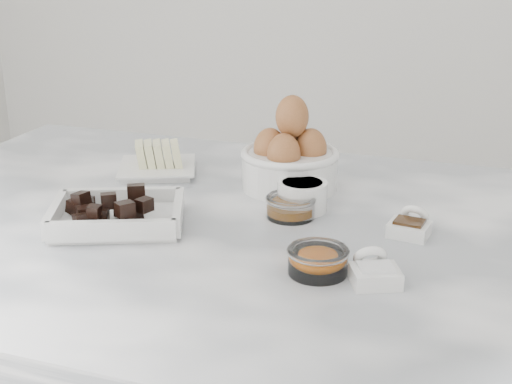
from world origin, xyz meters
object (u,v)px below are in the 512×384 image
sugar_ramekin (302,195)px  egg_bowl (290,159)px  honey_bowl (291,206)px  vanilla_spoon (410,225)px  salt_spoon (374,271)px  chocolate_dish (117,212)px  zest_bowl (318,260)px  butter_plate (156,161)px

sugar_ramekin → egg_bowl: 0.11m
sugar_ramekin → honey_bowl: bearing=-103.9°
sugar_ramekin → vanilla_spoon: sugar_ramekin is taller
sugar_ramekin → salt_spoon: bearing=-53.8°
honey_bowl → egg_bowl: bearing=107.5°
chocolate_dish → zest_bowl: size_ratio=2.91×
honey_bowl → zest_bowl: 0.19m
vanilla_spoon → sugar_ramekin: bearing=166.6°
zest_bowl → egg_bowl: bearing=113.1°
sugar_ramekin → zest_bowl: sugar_ramekin is taller
sugar_ramekin → vanilla_spoon: size_ratio=1.07×
chocolate_dish → honey_bowl: size_ratio=2.99×
chocolate_dish → butter_plate: (-0.06, 0.24, -0.00)m
chocolate_dish → salt_spoon: chocolate_dish is taller
zest_bowl → salt_spoon: size_ratio=0.94×
zest_bowl → salt_spoon: salt_spoon is taller
egg_bowl → vanilla_spoon: egg_bowl is taller
sugar_ramekin → salt_spoon: 0.25m
egg_bowl → zest_bowl: egg_bowl is taller
honey_bowl → vanilla_spoon: size_ratio=1.07×
sugar_ramekin → salt_spoon: size_ratio=0.91×
honey_bowl → salt_spoon: salt_spoon is taller
sugar_ramekin → honey_bowl: size_ratio=1.00×
honey_bowl → vanilla_spoon: vanilla_spoon is taller
butter_plate → salt_spoon: 0.53m
butter_plate → honey_bowl: 0.31m
chocolate_dish → egg_bowl: 0.31m
salt_spoon → egg_bowl: bearing=123.6°
butter_plate → egg_bowl: bearing=0.1°
zest_bowl → honey_bowl: bearing=116.8°
butter_plate → honey_bowl: bearing=-23.4°
egg_bowl → honey_bowl: 0.13m
egg_bowl → salt_spoon: bearing=-56.4°
butter_plate → honey_bowl: (0.29, -0.12, -0.00)m
chocolate_dish → zest_bowl: bearing=-9.6°
egg_bowl → salt_spoon: egg_bowl is taller
butter_plate → vanilla_spoon: (0.46, -0.13, -0.01)m
vanilla_spoon → salt_spoon: (-0.02, -0.16, 0.00)m
honey_bowl → zest_bowl: same height
sugar_ramekin → honey_bowl: sugar_ramekin is taller
sugar_ramekin → butter_plate: bearing=162.8°
egg_bowl → vanilla_spoon: (0.22, -0.13, -0.04)m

